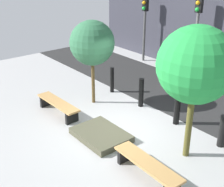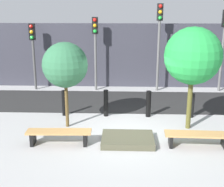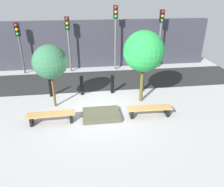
{
  "view_description": "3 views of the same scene",
  "coord_description": "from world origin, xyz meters",
  "px_view_note": "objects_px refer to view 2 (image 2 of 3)",
  "views": [
    {
      "loc": [
        6.22,
        -5.23,
        4.81
      ],
      "look_at": [
        0.19,
        -0.38,
        1.39
      ],
      "focal_mm": 50.0,
      "sensor_mm": 36.0,
      "label": 1
    },
    {
      "loc": [
        -0.15,
        -9.47,
        4.13
      ],
      "look_at": [
        -0.51,
        0.12,
        1.35
      ],
      "focal_mm": 50.0,
      "sensor_mm": 36.0,
      "label": 2
    },
    {
      "loc": [
        -0.61,
        -8.79,
        5.05
      ],
      "look_at": [
        0.52,
        -0.27,
        0.9
      ],
      "focal_mm": 35.0,
      "sensor_mm": 36.0,
      "label": 3
    }
  ],
  "objects_px": {
    "tree_behind_left_bench": "(65,65)",
    "traffic_light_mid_east": "(159,32)",
    "bench_right": "(198,137)",
    "traffic_light_mid_west": "(95,40)",
    "traffic_light_east": "(224,36)",
    "bollard_far_left": "(64,103)",
    "bench_left": "(59,134)",
    "bollard_center": "(148,104)",
    "planter_bed": "(128,140)",
    "bollard_right": "(191,105)",
    "tree_behind_right_bench": "(193,56)",
    "bollard_left": "(106,103)",
    "traffic_light_west": "(33,44)"
  },
  "relations": [
    {
      "from": "traffic_light_mid_east",
      "to": "bollard_center",
      "type": "bearing_deg",
      "value": -100.8
    },
    {
      "from": "tree_behind_right_bench",
      "to": "bollard_far_left",
      "type": "bearing_deg",
      "value": 166.18
    },
    {
      "from": "tree_behind_right_bench",
      "to": "traffic_light_east",
      "type": "bearing_deg",
      "value": 63.11
    },
    {
      "from": "bollard_far_left",
      "to": "bollard_right",
      "type": "distance_m",
      "value": 4.8
    },
    {
      "from": "bench_left",
      "to": "planter_bed",
      "type": "distance_m",
      "value": 2.1
    },
    {
      "from": "bollard_right",
      "to": "bollard_left",
      "type": "bearing_deg",
      "value": 180.0
    },
    {
      "from": "bollard_far_left",
      "to": "traffic_light_mid_west",
      "type": "relative_size",
      "value": 0.28
    },
    {
      "from": "planter_bed",
      "to": "traffic_light_mid_west",
      "type": "distance_m",
      "value": 6.65
    },
    {
      "from": "traffic_light_mid_east",
      "to": "bollard_right",
      "type": "bearing_deg",
      "value": -76.42
    },
    {
      "from": "tree_behind_left_bench",
      "to": "bollard_right",
      "type": "relative_size",
      "value": 3.18
    },
    {
      "from": "tree_behind_left_bench",
      "to": "bollard_far_left",
      "type": "bearing_deg",
      "value": 106.09
    },
    {
      "from": "tree_behind_right_bench",
      "to": "bench_left",
      "type": "bearing_deg",
      "value": -161.0
    },
    {
      "from": "bench_left",
      "to": "tree_behind_left_bench",
      "type": "relative_size",
      "value": 0.67
    },
    {
      "from": "tree_behind_left_bench",
      "to": "traffic_light_mid_west",
      "type": "relative_size",
      "value": 0.83
    },
    {
      "from": "bench_right",
      "to": "tree_behind_right_bench",
      "type": "distance_m",
      "value": 2.61
    },
    {
      "from": "bollard_center",
      "to": "traffic_light_mid_east",
      "type": "distance_m",
      "value": 4.43
    },
    {
      "from": "bollard_center",
      "to": "tree_behind_left_bench",
      "type": "bearing_deg",
      "value": -159.06
    },
    {
      "from": "tree_behind_left_bench",
      "to": "traffic_light_west",
      "type": "bearing_deg",
      "value": 116.89
    },
    {
      "from": "bench_right",
      "to": "bollard_right",
      "type": "relative_size",
      "value": 2.13
    },
    {
      "from": "traffic_light_mid_west",
      "to": "traffic_light_east",
      "type": "distance_m",
      "value": 6.03
    },
    {
      "from": "bollard_center",
      "to": "traffic_light_west",
      "type": "xyz_separation_m",
      "value": [
        -5.32,
        3.7,
        1.74
      ]
    },
    {
      "from": "tree_behind_left_bench",
      "to": "bollard_center",
      "type": "distance_m",
      "value": 3.51
    },
    {
      "from": "bollard_center",
      "to": "bollard_right",
      "type": "relative_size",
      "value": 1.08
    },
    {
      "from": "bench_left",
      "to": "tree_behind_right_bench",
      "type": "height_order",
      "value": "tree_behind_right_bench"
    },
    {
      "from": "bollard_left",
      "to": "traffic_light_east",
      "type": "bearing_deg",
      "value": 34.84
    },
    {
      "from": "tree_behind_left_bench",
      "to": "traffic_light_east",
      "type": "bearing_deg",
      "value": 36.05
    },
    {
      "from": "traffic_light_west",
      "to": "bollard_left",
      "type": "bearing_deg",
      "value": -44.86
    },
    {
      "from": "traffic_light_east",
      "to": "planter_bed",
      "type": "bearing_deg",
      "value": -126.8
    },
    {
      "from": "bench_left",
      "to": "traffic_light_west",
      "type": "xyz_separation_m",
      "value": [
        -2.43,
        6.23,
        1.92
      ]
    },
    {
      "from": "tree_behind_left_bench",
      "to": "traffic_light_mid_east",
      "type": "relative_size",
      "value": 0.71
    },
    {
      "from": "bollard_far_left",
      "to": "tree_behind_right_bench",
      "type": "bearing_deg",
      "value": -13.82
    },
    {
      "from": "bollard_right",
      "to": "traffic_light_west",
      "type": "bearing_deg",
      "value": 151.86
    },
    {
      "from": "bollard_center",
      "to": "traffic_light_east",
      "type": "height_order",
      "value": "traffic_light_east"
    },
    {
      "from": "tree_behind_left_bench",
      "to": "traffic_light_mid_east",
      "type": "distance_m",
      "value": 6.03
    },
    {
      "from": "tree_behind_left_bench",
      "to": "bench_left",
      "type": "bearing_deg",
      "value": -90.0
    },
    {
      "from": "bollard_right",
      "to": "traffic_light_mid_west",
      "type": "relative_size",
      "value": 0.26
    },
    {
      "from": "planter_bed",
      "to": "tree_behind_left_bench",
      "type": "relative_size",
      "value": 0.55
    },
    {
      "from": "planter_bed",
      "to": "bollard_right",
      "type": "relative_size",
      "value": 1.73
    },
    {
      "from": "tree_behind_left_bench",
      "to": "bollard_far_left",
      "type": "xyz_separation_m",
      "value": [
        -0.32,
        1.1,
        -1.67
      ]
    },
    {
      "from": "traffic_light_east",
      "to": "bench_right",
      "type": "bearing_deg",
      "value": -111.33
    },
    {
      "from": "planter_bed",
      "to": "traffic_light_east",
      "type": "xyz_separation_m",
      "value": [
        4.52,
        6.04,
        2.56
      ]
    },
    {
      "from": "tree_behind_left_bench",
      "to": "bollard_center",
      "type": "bearing_deg",
      "value": 20.94
    },
    {
      "from": "bench_right",
      "to": "traffic_light_west",
      "type": "bearing_deg",
      "value": 138.54
    },
    {
      "from": "bench_right",
      "to": "traffic_light_east",
      "type": "height_order",
      "value": "traffic_light_east"
    },
    {
      "from": "tree_behind_right_bench",
      "to": "bollard_right",
      "type": "xyz_separation_m",
      "value": [
        0.32,
        1.1,
        -2.03
      ]
    },
    {
      "from": "bench_right",
      "to": "traffic_light_mid_west",
      "type": "height_order",
      "value": "traffic_light_mid_west"
    },
    {
      "from": "bench_left",
      "to": "traffic_light_east",
      "type": "height_order",
      "value": "traffic_light_east"
    },
    {
      "from": "tree_behind_left_bench",
      "to": "bollard_far_left",
      "type": "relative_size",
      "value": 2.96
    },
    {
      "from": "planter_bed",
      "to": "bollard_far_left",
      "type": "relative_size",
      "value": 1.62
    },
    {
      "from": "traffic_light_west",
      "to": "traffic_light_east",
      "type": "xyz_separation_m",
      "value": [
        9.03,
        0.0,
        0.41
      ]
    }
  ]
}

